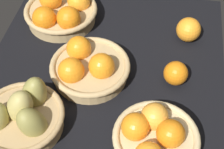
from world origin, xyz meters
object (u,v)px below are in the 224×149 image
loose_orange_back_gap (176,73)px  basket_far_left_pears (22,116)px  basket_center (88,67)px  basket_far_right (61,12)px  loose_orange_front_gap (188,30)px  basket_near_left (154,139)px

loose_orange_back_gap → basket_far_left_pears: bearing=120.0°
basket_center → basket_far_right: bearing=32.8°
loose_orange_front_gap → basket_far_right: bearing=88.2°
loose_orange_back_gap → basket_far_right: bearing=62.9°
basket_far_left_pears → loose_orange_front_gap: basket_far_left_pears is taller
basket_center → basket_near_left: size_ratio=1.11×
basket_near_left → loose_orange_back_gap: 23.59cm
loose_orange_back_gap → basket_near_left: bearing=169.9°
basket_far_left_pears → basket_far_right: size_ratio=0.90×
basket_far_right → loose_orange_back_gap: basket_far_right is taller
basket_near_left → loose_orange_front_gap: basket_near_left is taller
basket_far_left_pears → loose_orange_back_gap: basket_far_left_pears is taller
basket_far_left_pears → loose_orange_front_gap: size_ratio=2.82×
basket_near_left → loose_orange_back_gap: bearing=-10.1°
basket_far_right → basket_far_left_pears: bearing=-178.0°
loose_orange_front_gap → loose_orange_back_gap: 19.34cm
basket_center → loose_orange_front_gap: bearing=-53.3°
basket_center → basket_far_left_pears: bearing=147.2°
basket_far_right → loose_orange_front_gap: bearing=-91.8°
basket_center → loose_orange_front_gap: 35.43cm
loose_orange_front_gap → basket_near_left: bearing=170.3°
loose_orange_front_gap → basket_center: bearing=126.7°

